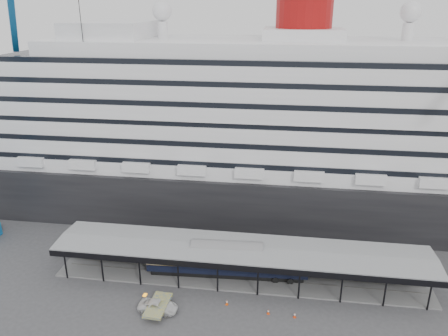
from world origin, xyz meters
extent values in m
plane|color=#3B3B3E|center=(0.00, 0.00, 0.00)|extent=(200.00, 200.00, 0.00)
cube|color=black|center=(0.00, 32.00, 5.00)|extent=(130.00, 30.00, 10.00)
cylinder|color=maroon|center=(8.00, 32.00, 37.40)|extent=(10.00, 10.00, 9.00)
sphere|color=silver|center=(-18.00, 32.00, 37.70)|extent=(3.60, 3.60, 3.60)
sphere|color=silver|center=(26.00, 32.00, 37.70)|extent=(3.60, 3.60, 3.60)
cube|color=slate|center=(0.00, 5.00, 0.12)|extent=(56.00, 8.00, 0.24)
cube|color=slate|center=(0.00, 4.28, 0.28)|extent=(54.00, 0.08, 0.10)
cube|color=slate|center=(0.00, 5.72, 0.28)|extent=(54.00, 0.08, 0.10)
cube|color=black|center=(0.00, 0.50, 4.45)|extent=(56.00, 0.18, 0.90)
cube|color=black|center=(0.00, 9.50, 4.45)|extent=(56.00, 0.18, 0.90)
cube|color=slate|center=(0.00, 5.00, 5.18)|extent=(56.00, 9.00, 0.24)
cube|color=#186FB4|center=(-37.61, 15.88, 39.20)|extent=(12.92, 17.86, 16.80)
cylinder|color=black|center=(-29.22, 21.75, 23.60)|extent=(0.12, 0.12, 47.21)
cylinder|color=black|center=(30.26, 20.24, 23.60)|extent=(0.12, 0.12, 47.21)
imported|color=silver|center=(-10.17, -4.52, 0.74)|extent=(5.47, 2.76, 1.48)
cube|color=black|center=(-2.09, 5.00, 0.62)|extent=(23.16, 3.76, 0.77)
cube|color=black|center=(-2.09, 5.00, 1.61)|extent=(24.28, 4.25, 1.21)
cube|color=beige|center=(-2.09, 5.00, 2.93)|extent=(24.28, 4.29, 1.43)
cube|color=black|center=(-2.09, 5.00, 3.86)|extent=(24.28, 4.25, 0.44)
cube|color=#D4490B|center=(-1.15, -1.87, 0.02)|extent=(0.51, 0.51, 0.03)
cone|color=#D4490B|center=(-1.15, -1.87, 0.39)|extent=(0.43, 0.43, 0.75)
cylinder|color=white|center=(-1.15, -1.87, 0.47)|extent=(0.24, 0.24, 0.15)
cube|color=#D33F0B|center=(4.62, -2.99, 0.01)|extent=(0.45, 0.45, 0.03)
cone|color=#D33F0B|center=(4.62, -2.99, 0.37)|extent=(0.38, 0.38, 0.71)
cylinder|color=white|center=(4.62, -2.99, 0.44)|extent=(0.23, 0.23, 0.14)
cube|color=red|center=(8.12, -3.20, 0.01)|extent=(0.50, 0.50, 0.03)
cone|color=red|center=(8.12, -3.20, 0.38)|extent=(0.42, 0.42, 0.71)
cylinder|color=white|center=(8.12, -3.20, 0.45)|extent=(0.23, 0.23, 0.14)
camera|label=1|loc=(5.52, -51.19, 39.12)|focal=35.00mm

